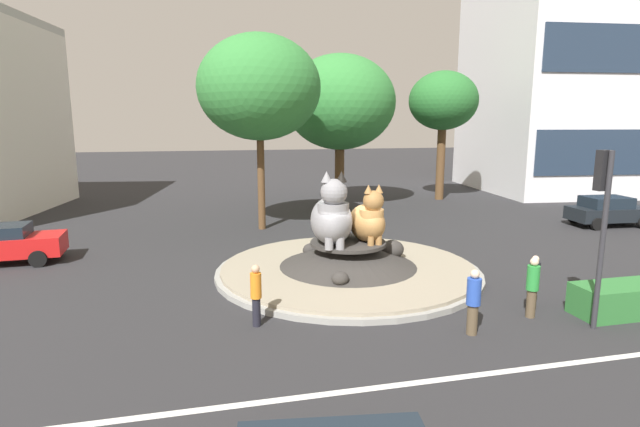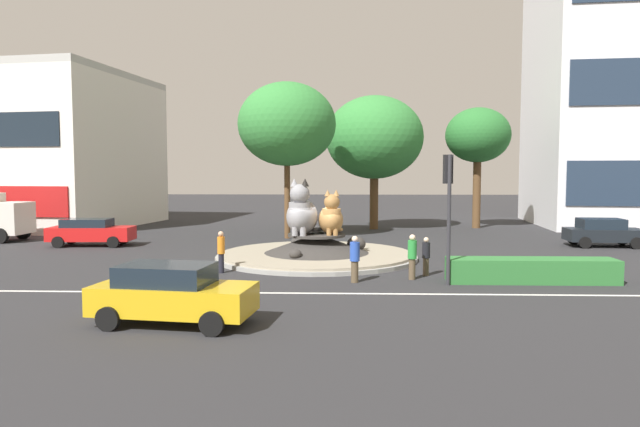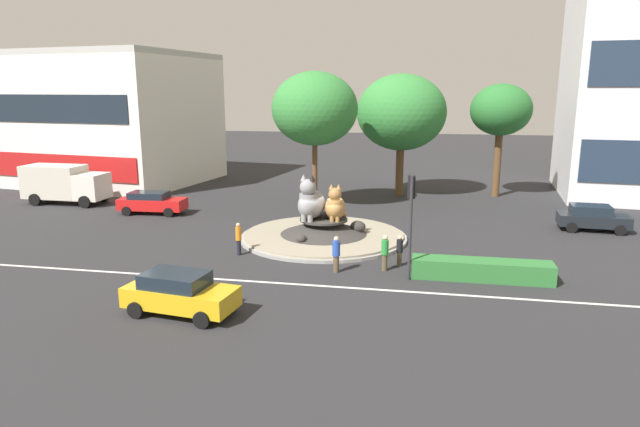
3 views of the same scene
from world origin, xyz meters
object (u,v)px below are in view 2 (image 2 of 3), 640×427
at_px(pedestrian_blue_shirt, 355,258).
at_px(cat_statue_tabby, 331,218).
at_px(broadleaf_tree_behind_island, 374,138).
at_px(third_tree_left, 287,124).
at_px(pedestrian_black_shirt, 426,255).
at_px(parked_car_right, 91,232).
at_px(traffic_light_mast, 448,194).
at_px(pedestrian_green_shirt, 412,256).
at_px(second_tree_near_tower, 478,136).
at_px(pedestrian_orange_shirt, 221,250).
at_px(sedan_on_far_lane, 603,232).
at_px(cat_statue_grey, 302,214).
at_px(hatchback_near_shophouse, 172,293).

bearing_deg(pedestrian_blue_shirt, cat_statue_tabby, -109.51).
xyz_separation_m(cat_statue_tabby, broadleaf_tree_behind_island, (2.91, 14.53, 4.67)).
bearing_deg(pedestrian_blue_shirt, third_tree_left, -104.06).
distance_m(cat_statue_tabby, pedestrian_black_shirt, 5.80).
distance_m(cat_statue_tabby, parked_car_right, 14.32).
height_order(traffic_light_mast, parked_car_right, traffic_light_mast).
bearing_deg(pedestrian_green_shirt, broadleaf_tree_behind_island, 43.14).
distance_m(second_tree_near_tower, pedestrian_blue_shirt, 24.02).
height_order(pedestrian_green_shirt, pedestrian_orange_shirt, pedestrian_green_shirt).
xyz_separation_m(second_tree_near_tower, pedestrian_orange_shirt, (-15.03, -19.40, -5.87)).
xyz_separation_m(pedestrian_blue_shirt, sedan_on_far_lane, (14.09, 10.74, -0.11)).
relative_size(broadleaf_tree_behind_island, parked_car_right, 2.09).
bearing_deg(pedestrian_black_shirt, traffic_light_mast, -90.92).
relative_size(traffic_light_mast, broadleaf_tree_behind_island, 0.49).
bearing_deg(cat_statue_grey, traffic_light_mast, 51.04).
bearing_deg(sedan_on_far_lane, cat_statue_grey, -158.46).
bearing_deg(third_tree_left, cat_statue_tabby, -71.34).
distance_m(second_tree_near_tower, parked_car_right, 27.28).
xyz_separation_m(cat_statue_tabby, pedestrian_green_shirt, (3.19, -4.99, -1.05)).
bearing_deg(traffic_light_mast, second_tree_near_tower, -21.56).
bearing_deg(hatchback_near_shophouse, broadleaf_tree_behind_island, 82.77).
height_order(cat_statue_grey, pedestrian_orange_shirt, cat_statue_grey).
relative_size(pedestrian_black_shirt, pedestrian_orange_shirt, 0.90).
bearing_deg(third_tree_left, pedestrian_orange_shirt, -97.26).
xyz_separation_m(pedestrian_black_shirt, sedan_on_far_lane, (11.22, 9.26, -0.00)).
bearing_deg(second_tree_near_tower, pedestrian_green_shirt, -109.78).
bearing_deg(second_tree_near_tower, pedestrian_blue_shirt, -114.37).
relative_size(pedestrian_blue_shirt, parked_car_right, 0.38).
xyz_separation_m(third_tree_left, pedestrian_blue_shirt, (3.84, -14.16, -6.17)).
bearing_deg(pedestrian_green_shirt, cat_statue_grey, 85.54).
bearing_deg(pedestrian_blue_shirt, cat_statue_grey, -96.23).
bearing_deg(cat_statue_tabby, second_tree_near_tower, 138.71).
bearing_deg(pedestrian_blue_shirt, sedan_on_far_lane, -171.94).
distance_m(pedestrian_blue_shirt, hatchback_near_shophouse, 7.87).
distance_m(traffic_light_mast, second_tree_near_tower, 22.65).
bearing_deg(cat_statue_tabby, traffic_light_mast, 29.16).
distance_m(cat_statue_grey, broadleaf_tree_behind_island, 15.92).
height_order(broadleaf_tree_behind_island, pedestrian_blue_shirt, broadleaf_tree_behind_island).
height_order(pedestrian_blue_shirt, parked_car_right, pedestrian_blue_shirt).
xyz_separation_m(broadleaf_tree_behind_island, sedan_on_far_lane, (12.15, -9.45, -5.83)).
height_order(cat_statue_tabby, broadleaf_tree_behind_island, broadleaf_tree_behind_island).
height_order(broadleaf_tree_behind_island, parked_car_right, broadleaf_tree_behind_island).
xyz_separation_m(third_tree_left, pedestrian_green_shirt, (6.07, -13.50, -6.17)).
xyz_separation_m(pedestrian_green_shirt, pedestrian_orange_shirt, (-7.64, 1.15, 0.00)).
distance_m(broadleaf_tree_behind_island, second_tree_near_tower, 7.74).
relative_size(cat_statue_grey, third_tree_left, 0.27).
relative_size(sedan_on_far_lane, hatchback_near_shophouse, 0.92).
relative_size(second_tree_near_tower, third_tree_left, 0.92).
height_order(third_tree_left, pedestrian_blue_shirt, third_tree_left).
bearing_deg(broadleaf_tree_behind_island, pedestrian_black_shirt, -87.14).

